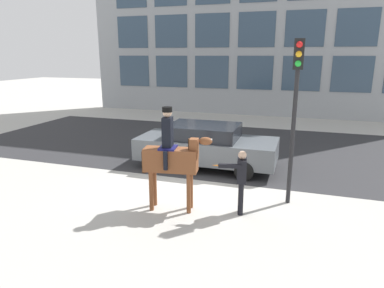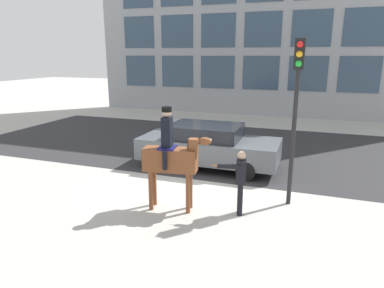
{
  "view_description": "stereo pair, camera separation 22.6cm",
  "coord_description": "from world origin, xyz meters",
  "px_view_note": "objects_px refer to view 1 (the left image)",
  "views": [
    {
      "loc": [
        2.97,
        -9.1,
        3.8
      ],
      "look_at": [
        0.35,
        -0.99,
        1.56
      ],
      "focal_mm": 32.0,
      "sensor_mm": 36.0,
      "label": 1
    },
    {
      "loc": [
        3.19,
        -9.03,
        3.8
      ],
      "look_at": [
        0.35,
        -0.99,
        1.56
      ],
      "focal_mm": 32.0,
      "sensor_mm": 36.0,
      "label": 2
    }
  ],
  "objects_px": {
    "mounted_horse_lead": "(172,157)",
    "street_car_near_lane": "(206,145)",
    "traffic_light": "(296,97)",
    "pedestrian_bystander": "(241,177)"
  },
  "relations": [
    {
      "from": "mounted_horse_lead",
      "to": "street_car_near_lane",
      "type": "xyz_separation_m",
      "value": [
        -0.12,
        3.51,
        -0.59
      ]
    },
    {
      "from": "mounted_horse_lead",
      "to": "traffic_light",
      "type": "height_order",
      "value": "traffic_light"
    },
    {
      "from": "street_car_near_lane",
      "to": "pedestrian_bystander",
      "type": "bearing_deg",
      "value": -61.25
    },
    {
      "from": "mounted_horse_lead",
      "to": "pedestrian_bystander",
      "type": "bearing_deg",
      "value": 0.8
    },
    {
      "from": "mounted_horse_lead",
      "to": "traffic_light",
      "type": "bearing_deg",
      "value": 16.6
    },
    {
      "from": "mounted_horse_lead",
      "to": "street_car_near_lane",
      "type": "distance_m",
      "value": 3.56
    },
    {
      "from": "pedestrian_bystander",
      "to": "street_car_near_lane",
      "type": "relative_size",
      "value": 0.34
    },
    {
      "from": "mounted_horse_lead",
      "to": "pedestrian_bystander",
      "type": "relative_size",
      "value": 1.63
    },
    {
      "from": "street_car_near_lane",
      "to": "traffic_light",
      "type": "distance_m",
      "value": 4.16
    },
    {
      "from": "pedestrian_bystander",
      "to": "traffic_light",
      "type": "bearing_deg",
      "value": -146.68
    }
  ]
}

